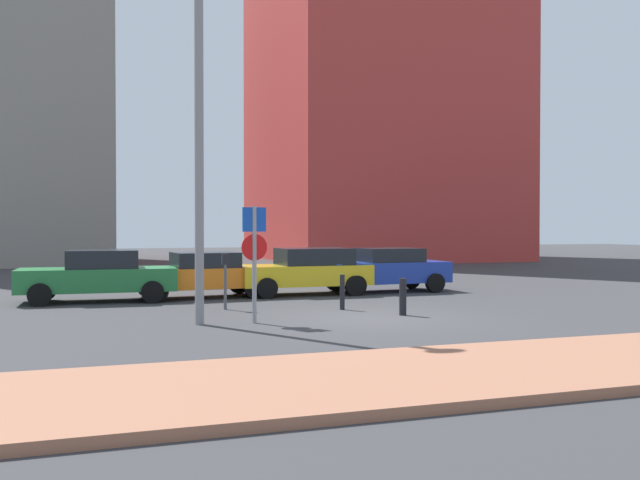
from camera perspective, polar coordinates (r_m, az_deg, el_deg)
ground_plane at (r=16.78m, az=3.99°, el=-6.38°), size 120.00×120.00×0.00m
sidewalk_brick at (r=11.18m, az=17.35°, el=-9.80°), size 40.00×3.53×0.14m
parked_car_green at (r=21.30m, az=-17.63°, el=-2.76°), size 4.50×2.12×1.51m
parked_car_orange at (r=21.74m, az=-9.66°, el=-2.77°), size 4.43×2.16×1.40m
parked_car_yellow at (r=22.48m, az=-1.14°, el=-2.48°), size 4.22×2.07×1.50m
parked_car_blue at (r=23.56m, az=5.44°, el=-2.38°), size 4.23×1.99×1.47m
parking_sign_post at (r=15.78m, az=-5.40°, el=-0.80°), size 0.60×0.10×2.65m
parking_meter at (r=18.52m, az=-7.76°, el=-2.74°), size 0.18×0.14×1.47m
street_lamp at (r=15.94m, az=-9.88°, el=11.03°), size 0.70×0.36×8.57m
traffic_bollard_near at (r=18.37m, az=1.84°, el=-4.28°), size 0.13×0.13×0.92m
traffic_bollard_mid at (r=17.31m, az=6.79°, el=-4.64°), size 0.18×0.18×0.91m
building_colorful_midrise at (r=50.29m, az=4.67°, el=12.84°), size 15.42×16.01×24.94m
building_under_construction at (r=47.56m, az=-24.27°, el=12.98°), size 12.09×12.87×24.19m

